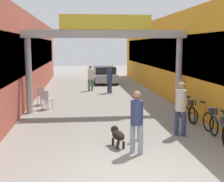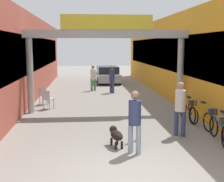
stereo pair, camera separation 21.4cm
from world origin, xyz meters
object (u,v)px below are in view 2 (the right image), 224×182
(pedestrian_companion, at_px, (180,105))
(bicycle_orange_third, at_px, (199,115))
(pedestrian_elderly_walking, at_px, (93,76))
(parked_car_silver, at_px, (107,75))
(cafe_chair_aluminium_nearer, at_px, (47,98))
(pedestrian_carrying_crate, at_px, (112,77))
(bollard_post_metal, at_px, (138,123))
(cafe_chair_aluminium_farther, at_px, (43,94))
(pedestrian_with_dog, at_px, (135,118))
(dog_on_leash, at_px, (116,135))
(bicycle_black_farthest, at_px, (186,109))
(bicycle_blue_second, at_px, (219,127))

(pedestrian_companion, xyz_separation_m, bicycle_orange_third, (1.04, 1.02, -0.59))
(pedestrian_elderly_walking, bearing_deg, parked_car_silver, 73.74)
(bicycle_orange_third, xyz_separation_m, cafe_chair_aluminium_nearer, (-5.84, 3.80, 0.10))
(pedestrian_elderly_walking, height_order, parked_car_silver, pedestrian_elderly_walking)
(pedestrian_carrying_crate, relative_size, bollard_post_metal, 1.58)
(pedestrian_companion, distance_m, pedestrian_elderly_walking, 10.98)
(bicycle_orange_third, bearing_deg, pedestrian_carrying_crate, 105.64)
(pedestrian_companion, height_order, cafe_chair_aluminium_farther, pedestrian_companion)
(pedestrian_with_dog, bearing_deg, dog_on_leash, 124.41)
(pedestrian_with_dog, xyz_separation_m, pedestrian_companion, (1.74, 1.53, 0.03))
(dog_on_leash, bearing_deg, bicycle_orange_third, 30.54)
(bicycle_black_farthest, height_order, parked_car_silver, parked_car_silver)
(pedestrian_elderly_walking, bearing_deg, dog_on_leash, -88.40)
(pedestrian_with_dog, relative_size, pedestrian_companion, 0.98)
(pedestrian_companion, bearing_deg, bicycle_blue_second, -27.68)
(pedestrian_with_dog, distance_m, bicycle_orange_third, 3.81)
(pedestrian_with_dog, distance_m, bollard_post_metal, 1.31)
(pedestrian_with_dog, distance_m, bicycle_blue_second, 3.02)
(pedestrian_carrying_crate, distance_m, parked_car_silver, 5.42)
(pedestrian_elderly_walking, height_order, bicycle_blue_second, pedestrian_elderly_walking)
(parked_car_silver, bearing_deg, cafe_chair_aluminium_nearer, -109.22)
(dog_on_leash, bearing_deg, cafe_chair_aluminium_farther, 113.26)
(pedestrian_companion, bearing_deg, bollard_post_metal, -167.20)
(bicycle_orange_third, bearing_deg, bicycle_black_farthest, 95.44)
(cafe_chair_aluminium_nearer, distance_m, cafe_chair_aluminium_farther, 1.21)
(pedestrian_with_dog, relative_size, cafe_chair_aluminium_nearer, 1.95)
(bicycle_blue_second, xyz_separation_m, parked_car_silver, (-2.32, 15.57, 0.21))
(pedestrian_carrying_crate, relative_size, cafe_chair_aluminium_farther, 1.94)
(pedestrian_companion, height_order, pedestrian_elderly_walking, pedestrian_companion)
(bicycle_blue_second, bearing_deg, bollard_post_metal, 174.68)
(pedestrian_elderly_walking, xyz_separation_m, cafe_chair_aluminium_farther, (-2.62, -4.71, -0.41))
(bollard_post_metal, bearing_deg, dog_on_leash, -143.40)
(pedestrian_carrying_crate, xyz_separation_m, parked_car_silver, (0.12, 5.40, -0.35))
(dog_on_leash, relative_size, bicycle_orange_third, 0.48)
(bicycle_orange_third, distance_m, bollard_post_metal, 2.83)
(pedestrian_carrying_crate, xyz_separation_m, bicycle_blue_second, (2.43, -10.16, -0.55))
(bollard_post_metal, distance_m, parked_car_silver, 15.34)
(pedestrian_companion, bearing_deg, pedestrian_carrying_crate, 98.07)
(pedestrian_carrying_crate, distance_m, bollard_post_metal, 9.94)
(cafe_chair_aluminium_nearer, bearing_deg, pedestrian_with_dog, -64.25)
(bollard_post_metal, distance_m, cafe_chair_aluminium_farther, 7.31)
(pedestrian_elderly_walking, bearing_deg, cafe_chair_aluminium_nearer, -111.34)
(pedestrian_elderly_walking, bearing_deg, pedestrian_with_dog, -86.40)
(bicycle_orange_third, distance_m, cafe_chair_aluminium_farther, 7.91)
(bollard_post_metal, bearing_deg, pedestrian_elderly_walking, 95.53)
(cafe_chair_aluminium_farther, bearing_deg, bicycle_orange_third, -38.77)
(pedestrian_elderly_walking, height_order, cafe_chair_aluminium_nearer, pedestrian_elderly_walking)
(cafe_chair_aluminium_farther, bearing_deg, cafe_chair_aluminium_nearer, -74.07)
(dog_on_leash, distance_m, cafe_chair_aluminium_nearer, 6.27)
(parked_car_silver, bearing_deg, bicycle_orange_third, -80.71)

